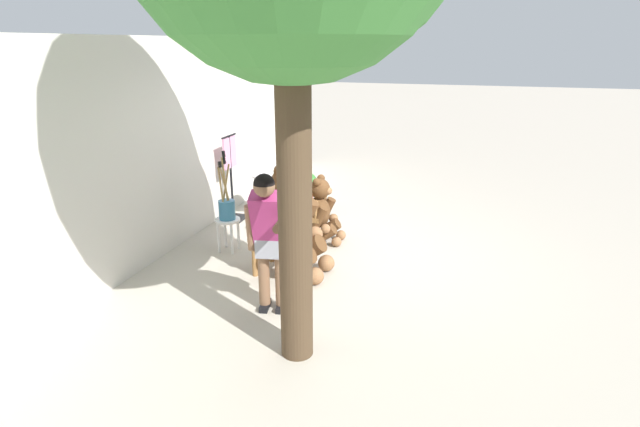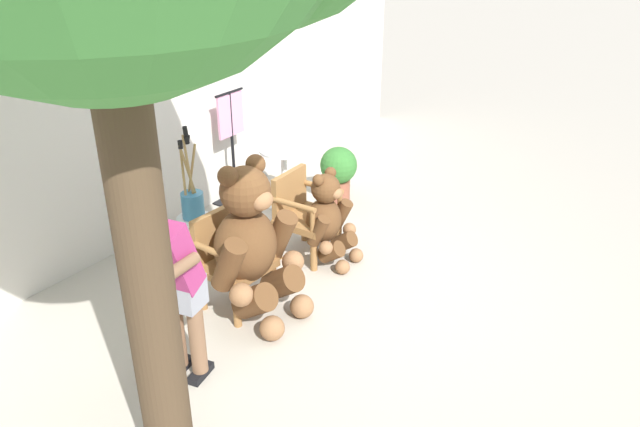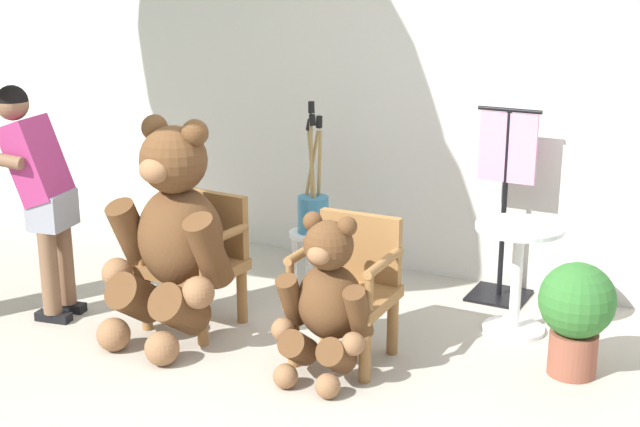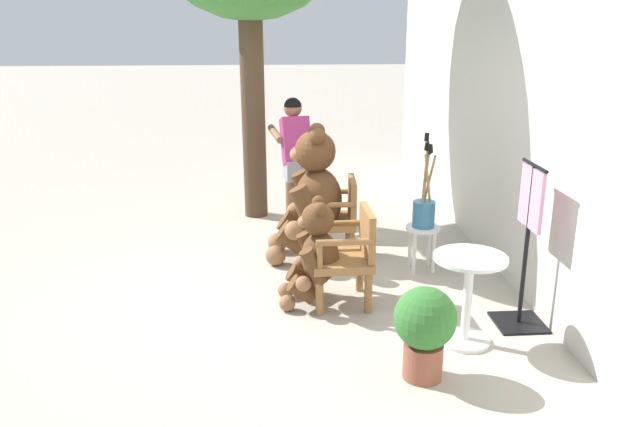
% 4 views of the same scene
% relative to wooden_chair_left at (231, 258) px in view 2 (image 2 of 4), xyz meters
% --- Properties ---
extents(ground_plane, '(60.00, 60.00, 0.00)m').
position_rel_wooden_chair_left_xyz_m(ground_plane, '(0.54, -0.72, -0.46)').
color(ground_plane, '#B2A899').
extents(back_wall, '(10.00, 0.16, 2.80)m').
position_rel_wooden_chair_left_xyz_m(back_wall, '(0.54, 1.68, 0.94)').
color(back_wall, beige).
rests_on(back_wall, ground).
extents(wooden_chair_left, '(0.59, 0.55, 0.86)m').
position_rel_wooden_chair_left_xyz_m(wooden_chair_left, '(0.00, 0.00, 0.00)').
color(wooden_chair_left, olive).
rests_on(wooden_chair_left, ground).
extents(wooden_chair_right, '(0.57, 0.53, 0.86)m').
position_rel_wooden_chair_left_xyz_m(wooden_chair_right, '(1.09, 0.00, 0.00)').
color(wooden_chair_right, olive).
rests_on(wooden_chair_right, ground).
extents(teddy_bear_large, '(0.85, 0.82, 1.41)m').
position_rel_wooden_chair_left_xyz_m(teddy_bear_large, '(-0.01, -0.26, 0.23)').
color(teddy_bear_large, brown).
rests_on(teddy_bear_large, ground).
extents(teddy_bear_small, '(0.58, 0.55, 0.96)m').
position_rel_wooden_chair_left_xyz_m(teddy_bear_small, '(1.09, -0.29, 0.01)').
color(teddy_bear_small, brown).
rests_on(teddy_bear_small, ground).
extents(person_visitor, '(0.73, 0.57, 1.56)m').
position_rel_wooden_chair_left_xyz_m(person_visitor, '(-0.99, -0.38, 0.46)').
color(person_visitor, black).
rests_on(person_visitor, ground).
extents(white_stool, '(0.34, 0.34, 0.46)m').
position_rel_wooden_chair_left_xyz_m(white_stool, '(0.40, 0.83, -0.11)').
color(white_stool, white).
rests_on(white_stool, ground).
extents(brush_bucket, '(0.22, 0.22, 0.94)m').
position_rel_wooden_chair_left_xyz_m(brush_bucket, '(0.40, 0.83, 0.19)').
color(brush_bucket, teal).
rests_on(brush_bucket, white_stool).
extents(round_side_table, '(0.56, 0.56, 0.72)m').
position_rel_wooden_chair_left_xyz_m(round_side_table, '(1.88, 0.84, -0.01)').
color(round_side_table, white).
rests_on(round_side_table, ground).
extents(potted_plant, '(0.44, 0.44, 0.68)m').
position_rel_wooden_chair_left_xyz_m(potted_plant, '(2.35, 0.39, -0.07)').
color(potted_plant, brown).
rests_on(potted_plant, ground).
extents(clothing_display_stand, '(0.44, 0.40, 1.36)m').
position_rel_wooden_chair_left_xyz_m(clothing_display_stand, '(1.61, 1.38, 0.26)').
color(clothing_display_stand, black).
rests_on(clothing_display_stand, ground).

